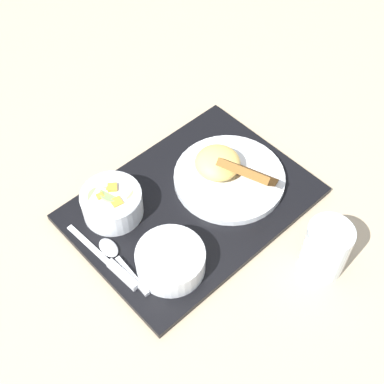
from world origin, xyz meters
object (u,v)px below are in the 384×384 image
Objects in this scene: bowl_salad at (112,202)px; knife at (115,268)px; plate_main at (229,173)px; glass_water at (325,251)px; spoon at (118,259)px; bowl_soup at (171,260)px.

knife is (-0.06, -0.11, -0.03)m from bowl_salad.
bowl_salad is 0.23m from plate_main.
glass_water reaches higher than knife.
bowl_salad is 0.13m from knife.
bowl_salad reaches higher than knife.
plate_main is at bearing -91.54° from knife.
glass_water reaches higher than plate_main.
bowl_salad reaches higher than spoon.
bowl_salad is at bearing -39.67° from knife.
bowl_soup reaches higher than knife.
bowl_soup is at bearing 147.01° from glass_water.
glass_water is (0.24, -0.31, 0.00)m from bowl_salad.
plate_main is at bearing -16.04° from bowl_salad.
knife is 1.35× the size of spoon.
glass_water is at bearing -129.52° from spoon.
plate_main is 0.29m from knife.
plate_main is at bearing 94.55° from glass_water.
bowl_salad is 0.52× the size of plate_main.
bowl_salad is 0.62× the size of knife.
plate_main reaches higher than bowl_salad.
bowl_soup is 0.27m from glass_water.
knife is 0.02m from spoon.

